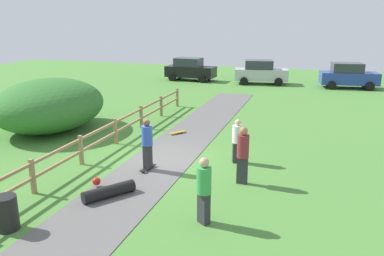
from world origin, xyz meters
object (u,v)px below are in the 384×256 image
at_px(bystander_maroon, 243,152).
at_px(parked_car_blue, 348,76).
at_px(bystander_green, 204,187).
at_px(parked_car_silver, 260,72).
at_px(bush_large, 49,105).
at_px(skater_fallen, 108,191).
at_px(parked_car_black, 190,69).
at_px(skateboard_loose, 178,132).
at_px(bystander_white, 237,139).
at_px(trash_bin, 7,213).
at_px(skater_riding, 147,142).

relative_size(bystander_maroon, parked_car_blue, 0.43).
bearing_deg(bystander_green, parked_car_silver, 94.56).
distance_m(bystander_green, parked_car_silver, 23.13).
relative_size(bush_large, skater_fallen, 3.78).
height_order(bush_large, parked_car_silver, bush_large).
relative_size(skater_fallen, parked_car_black, 0.35).
distance_m(skateboard_loose, parked_car_black, 16.28).
relative_size(skater_fallen, parked_car_blue, 0.34).
xyz_separation_m(bystander_white, parked_car_black, (-7.79, 18.42, 0.06)).
bearing_deg(parked_car_blue, bystander_maroon, -102.14).
relative_size(skater_fallen, bystander_maroon, 0.80).
bearing_deg(parked_car_silver, parked_car_blue, 0.02).
bearing_deg(bush_large, parked_car_blue, 49.78).
bearing_deg(skater_fallen, skateboard_loose, 92.01).
relative_size(trash_bin, skateboard_loose, 1.18).
height_order(bystander_white, bystander_green, bystander_green).
bearing_deg(bush_large, bystander_white, -9.83).
xyz_separation_m(bystander_maroon, bystander_green, (-0.47, -2.82, -0.06)).
xyz_separation_m(skater_fallen, bystander_green, (3.14, -0.61, 0.80)).
relative_size(skateboard_loose, bystander_maroon, 0.41).
height_order(skater_fallen, bystander_maroon, bystander_maroon).
bearing_deg(parked_car_blue, parked_car_black, 179.95).
distance_m(parked_car_blue, parked_car_black, 12.68).
bearing_deg(trash_bin, bystander_green, 21.46).
bearing_deg(bush_large, parked_car_black, 84.81).
xyz_separation_m(parked_car_silver, parked_car_black, (-6.01, 0.01, 0.00)).
bearing_deg(bystander_white, bush_large, 170.17).
bearing_deg(parked_car_black, parked_car_blue, -0.05).
height_order(bystander_green, parked_car_blue, parked_car_blue).
relative_size(bush_large, parked_car_blue, 1.30).
bearing_deg(bystander_green, skater_fallen, 168.92).
bearing_deg(skateboard_loose, bush_large, -168.93).
bearing_deg(parked_car_silver, skater_fallen, -93.31).
relative_size(bush_large, parked_car_silver, 1.29).
xyz_separation_m(parked_car_blue, parked_car_silver, (-6.67, -0.00, 0.00)).
relative_size(bystander_green, parked_car_silver, 0.41).
relative_size(bush_large, skater_riding, 3.11).
distance_m(skateboard_loose, bystander_green, 8.22).
bearing_deg(skater_riding, skater_fallen, -96.63).
distance_m(skater_fallen, parked_car_blue, 23.83).
height_order(trash_bin, parked_car_silver, parked_car_silver).
bearing_deg(parked_car_silver, bystander_maroon, -83.49).
relative_size(trash_bin, skater_riding, 0.49).
bearing_deg(bystander_maroon, bystander_white, 106.29).
relative_size(skater_riding, bystander_maroon, 0.97).
bearing_deg(parked_car_silver, skateboard_loose, -95.63).
height_order(trash_bin, parked_car_black, parked_car_black).
bearing_deg(bystander_maroon, bystander_green, -99.52).
relative_size(skater_riding, skater_fallen, 1.21).
height_order(skateboard_loose, bystander_maroon, bystander_maroon).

